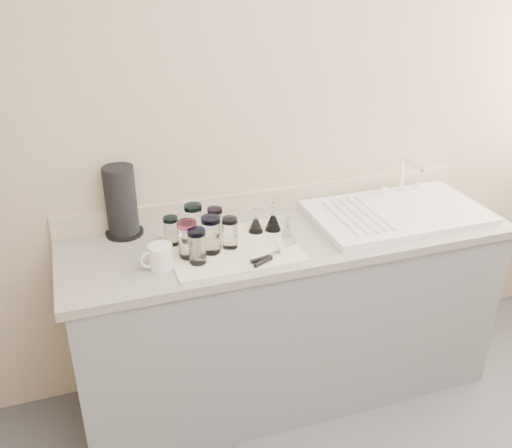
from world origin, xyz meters
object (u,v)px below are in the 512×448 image
object	(u,v)px
tumbler_cyan	(193,221)
goblet_back_right	(273,220)
tumbler_lavender	(230,233)
tumbler_extra	(197,246)
tumbler_purple	(215,222)
tumbler_teal	(171,231)
can_opener	(267,258)
white_mug	(160,257)
goblet_back_left	(256,223)
goblet_front_right	(287,233)
paper_towel_roll	(121,202)
sink_unit	(397,212)
tumbler_magenta	(188,239)
tumbler_blue	(211,235)

from	to	relation	value
tumbler_cyan	goblet_back_right	world-z (taller)	tumbler_cyan
tumbler_lavender	tumbler_extra	xyz separation A→B (m)	(-0.16, -0.08, 0.01)
tumbler_purple	tumbler_teal	bearing A→B (deg)	-176.40
goblet_back_right	can_opener	xyz separation A→B (m)	(-0.12, -0.25, -0.04)
white_mug	tumbler_teal	bearing A→B (deg)	64.36
goblet_back_left	goblet_front_right	world-z (taller)	goblet_front_right
goblet_back_right	goblet_front_right	size ratio (longest dim) A/B	0.97
goblet_front_right	paper_towel_roll	bearing A→B (deg)	153.75
sink_unit	tumbler_teal	size ratio (longest dim) A/B	6.36
tumbler_teal	paper_towel_roll	size ratio (longest dim) A/B	0.40
goblet_front_right	white_mug	xyz separation A→B (m)	(-0.56, -0.02, -0.01)
tumbler_cyan	goblet_back_left	bearing A→B (deg)	-6.87
tumbler_lavender	goblet_back_right	xyz separation A→B (m)	(0.23, 0.10, -0.02)
tumbler_magenta	tumbler_extra	xyz separation A→B (m)	(0.03, -0.06, -0.01)
sink_unit	tumbler_magenta	xyz separation A→B (m)	(-1.04, -0.07, 0.07)
tumbler_purple	tumbler_cyan	bearing A→B (deg)	169.17
tumbler_teal	tumbler_extra	size ratio (longest dim) A/B	0.86
tumbler_cyan	goblet_back_right	size ratio (longest dim) A/B	1.15
tumbler_blue	goblet_back_left	size ratio (longest dim) A/B	1.31
tumbler_purple	tumbler_extra	size ratio (longest dim) A/B	0.90
tumbler_lavender	white_mug	world-z (taller)	tumbler_lavender
tumbler_blue	tumbler_lavender	world-z (taller)	tumbler_blue
goblet_back_left	sink_unit	bearing A→B (deg)	-4.09
tumbler_magenta	tumbler_extra	bearing A→B (deg)	-67.43
tumbler_magenta	sink_unit	bearing A→B (deg)	4.08
tumbler_cyan	goblet_front_right	distance (m)	0.41
sink_unit	tumbler_teal	world-z (taller)	sink_unit
white_mug	tumbler_lavender	bearing A→B (deg)	11.25
goblet_front_right	paper_towel_roll	size ratio (longest dim) A/B	0.44
tumbler_cyan	goblet_back_left	world-z (taller)	tumbler_cyan
tumbler_extra	paper_towel_roll	size ratio (longest dim) A/B	0.46
goblet_back_right	tumbler_cyan	bearing A→B (deg)	173.56
tumbler_blue	sink_unit	bearing A→B (deg)	4.16
tumbler_cyan	tumbler_extra	bearing A→B (deg)	-99.24
tumbler_blue	paper_towel_roll	size ratio (longest dim) A/B	0.50
goblet_back_left	can_opener	xyz separation A→B (m)	(-0.04, -0.26, -0.03)
sink_unit	goblet_back_left	size ratio (longest dim) A/B	6.63
tumbler_blue	goblet_back_right	xyz separation A→B (m)	(0.32, 0.11, -0.04)
goblet_back_right	paper_towel_roll	world-z (taller)	paper_towel_roll
tumbler_purple	can_opener	xyz separation A→B (m)	(0.15, -0.28, -0.06)
tumbler_blue	can_opener	bearing A→B (deg)	-35.35
tumbler_cyan	tumbler_extra	size ratio (longest dim) A/B	1.05
tumbler_teal	tumbler_blue	size ratio (longest dim) A/B	0.79
tumbler_lavender	goblet_front_right	distance (m)	0.25
tumbler_cyan	paper_towel_roll	distance (m)	0.33
tumbler_magenta	white_mug	bearing A→B (deg)	-162.03
sink_unit	tumbler_extra	size ratio (longest dim) A/B	5.49
tumbler_magenta	tumbler_purple	bearing A→B (deg)	42.17
sink_unit	goblet_back_left	world-z (taller)	sink_unit
tumbler_teal	tumbler_blue	world-z (taller)	tumbler_blue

